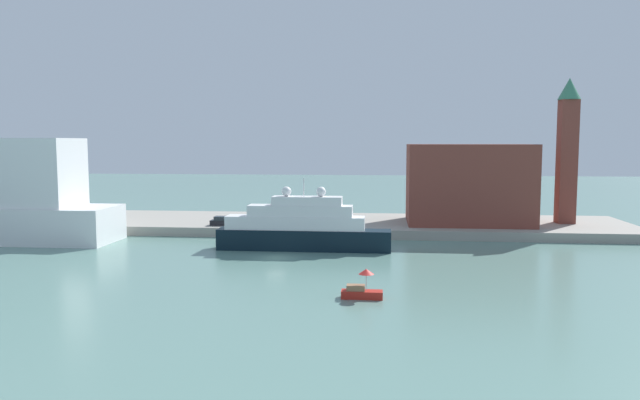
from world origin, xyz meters
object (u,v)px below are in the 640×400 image
(bell_tower, at_px, (567,146))
(parked_car, at_px, (224,221))
(person_figure, at_px, (257,219))
(mooring_bollard, at_px, (278,225))
(small_motorboat, at_px, (362,289))
(large_yacht, at_px, (301,228))
(harbor_building, at_px, (468,184))

(bell_tower, bearing_deg, parked_car, -171.26)
(person_figure, distance_m, mooring_bollard, 6.05)
(small_motorboat, distance_m, parked_car, 45.22)
(large_yacht, height_order, person_figure, large_yacht)
(harbor_building, distance_m, mooring_bollard, 32.54)
(harbor_building, bearing_deg, parked_car, -170.22)
(large_yacht, relative_size, harbor_building, 1.20)
(small_motorboat, bearing_deg, large_yacht, 110.11)
(small_motorboat, xyz_separation_m, person_figure, (-18.96, 41.08, 1.33))
(harbor_building, xyz_separation_m, person_figure, (-35.08, -4.19, -5.83))
(small_motorboat, distance_m, mooring_bollard, 39.65)
(parked_car, distance_m, mooring_bollard, 9.35)
(large_yacht, distance_m, harbor_building, 32.65)
(small_motorboat, height_order, mooring_bollard, small_motorboat)
(small_motorboat, xyz_separation_m, parked_car, (-23.90, 38.37, 1.20))
(harbor_building, bearing_deg, person_figure, -173.19)
(person_figure, relative_size, mooring_bollard, 2.48)
(parked_car, height_order, person_figure, person_figure)
(large_yacht, height_order, bell_tower, bell_tower)
(parked_car, xyz_separation_m, person_figure, (4.94, 2.71, 0.13))
(small_motorboat, relative_size, bell_tower, 0.17)
(parked_car, xyz_separation_m, mooring_bollard, (9.22, -1.55, -0.30))
(parked_car, relative_size, mooring_bollard, 6.47)
(person_figure, bearing_deg, parked_car, -151.23)
(large_yacht, bearing_deg, small_motorboat, -69.89)
(harbor_building, xyz_separation_m, parked_car, (-40.02, -6.90, -5.96))
(harbor_building, xyz_separation_m, bell_tower, (16.19, 1.75, 6.37))
(large_yacht, xyz_separation_m, bell_tower, (41.61, 21.62, 11.37))
(small_motorboat, height_order, bell_tower, bell_tower)
(large_yacht, height_order, harbor_building, harbor_building)
(harbor_building, bearing_deg, mooring_bollard, -164.67)
(small_motorboat, bearing_deg, bell_tower, 55.50)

